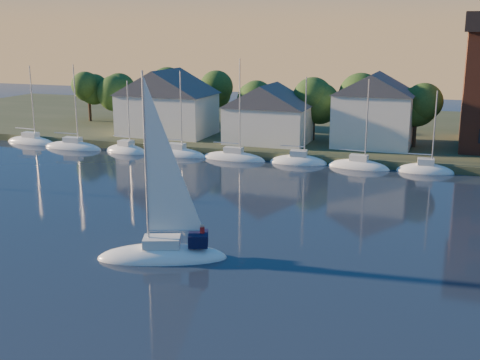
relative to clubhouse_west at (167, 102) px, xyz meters
The scene contains 8 objects.
shoreline_land 28.43m from the clubhouse_west, 37.69° to the left, with size 160.00×50.00×2.00m, color #303D23.
wooden_dock 23.56m from the clubhouse_west, 15.26° to the right, with size 120.00×3.00×1.00m, color brown.
clubhouse_west is the anchor object (origin of this frame).
clubhouse_centre 16.05m from the clubhouse_west, ahead, with size 11.55×8.40×8.08m.
clubhouse_east 30.02m from the clubhouse_west, ahead, with size 10.50×8.40×9.80m.
tree_line 24.55m from the clubhouse_west, 11.77° to the left, with size 93.40×5.40×8.90m.
moored_fleet 14.67m from the clubhouse_west, 41.98° to the right, with size 63.50×2.40×12.05m.
hero_sailboat 48.17m from the clubhouse_west, 63.90° to the right, with size 9.97×6.29×14.72m.
Camera 1 is at (18.30, -21.98, 16.34)m, focal length 45.00 mm.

